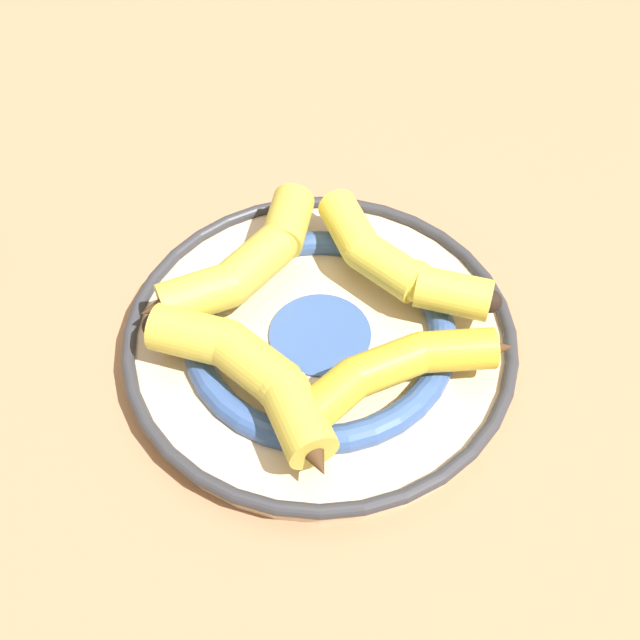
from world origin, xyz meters
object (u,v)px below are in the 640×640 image
(decorative_bowl, at_px, (320,336))
(banana_a, at_px, (251,374))
(banana_b, at_px, (243,262))
(banana_d, at_px, (395,370))
(banana_c, at_px, (392,260))

(decorative_bowl, bearing_deg, banana_a, 50.70)
(banana_b, bearing_deg, decorative_bowl, -89.51)
(banana_d, bearing_deg, banana_a, -21.36)
(decorative_bowl, relative_size, banana_a, 2.10)
(banana_b, bearing_deg, banana_a, -135.12)
(decorative_bowl, distance_m, banana_b, 0.09)
(decorative_bowl, relative_size, banana_b, 2.09)
(banana_c, bearing_deg, banana_a, -90.90)
(decorative_bowl, height_order, banana_d, banana_d)
(banana_b, bearing_deg, banana_d, -93.07)
(banana_a, relative_size, banana_c, 1.04)
(banana_b, distance_m, banana_d, 0.16)
(banana_a, xyz_separation_m, banana_b, (0.01, -0.11, -0.00))
(decorative_bowl, bearing_deg, banana_d, 135.01)
(decorative_bowl, distance_m, banana_d, 0.09)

